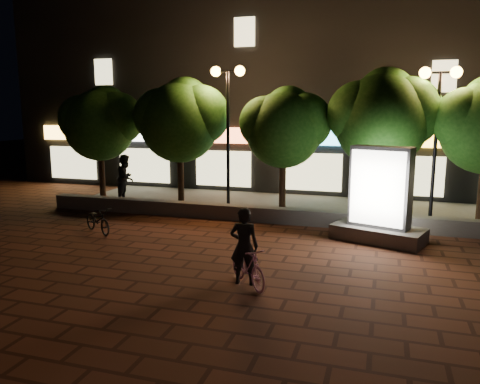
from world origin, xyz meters
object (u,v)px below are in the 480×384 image
at_px(tree_mid, 285,125).
at_px(street_lamp_left, 228,101).
at_px(scooter_pink, 248,266).
at_px(street_lamp_right, 438,105).
at_px(pedestrian, 126,178).
at_px(ad_kiosk, 380,203).
at_px(scooter_parked, 98,220).
at_px(tree_left, 181,117).
at_px(tree_right, 383,115).
at_px(tree_far_left, 101,121).
at_px(rider, 244,246).

bearing_deg(tree_mid, street_lamp_left, -172.69).
distance_m(tree_mid, scooter_pink, 7.76).
distance_m(street_lamp_right, scooter_pink, 8.83).
bearing_deg(pedestrian, ad_kiosk, -114.31).
relative_size(ad_kiosk, scooter_parked, 1.82).
distance_m(tree_left, scooter_pink, 9.13).
xyz_separation_m(tree_right, scooter_pink, (-2.58, -7.21, -3.11)).
xyz_separation_m(tree_far_left, scooter_pink, (8.23, -7.21, -2.84)).
xyz_separation_m(tree_left, street_lamp_left, (1.95, -0.26, 0.58)).
xyz_separation_m(street_lamp_left, scooter_parked, (-2.85, -4.09, -3.63)).
xyz_separation_m(tree_mid, scooter_parked, (-4.90, -4.36, -2.81)).
relative_size(tree_mid, street_lamp_right, 0.90).
height_order(tree_left, scooter_parked, tree_left).
bearing_deg(street_lamp_left, pedestrian, 176.25).
relative_size(tree_right, scooter_pink, 3.36).
height_order(tree_left, rider, tree_left).
relative_size(tree_right, street_lamp_left, 0.98).
bearing_deg(tree_mid, tree_left, 180.00).
height_order(tree_right, ad_kiosk, tree_right).
distance_m(tree_far_left, street_lamp_right, 12.47).
height_order(tree_far_left, pedestrian, tree_far_left).
bearing_deg(tree_right, tree_far_left, -180.00).
xyz_separation_m(tree_far_left, ad_kiosk, (10.85, -2.74, -2.19)).
relative_size(street_lamp_left, rider, 3.05).
height_order(tree_right, rider, tree_right).
distance_m(street_lamp_left, street_lamp_right, 7.00).
distance_m(scooter_pink, scooter_parked, 6.32).
bearing_deg(scooter_pink, scooter_parked, 110.30).
relative_size(rider, pedestrian, 0.90).
xyz_separation_m(tree_right, scooter_parked, (-8.21, -4.36, -3.16)).
bearing_deg(tree_mid, tree_right, 0.00).
bearing_deg(tree_right, pedestrian, 179.83).
distance_m(street_lamp_left, rider, 8.01).
bearing_deg(street_lamp_left, tree_left, 172.30).
bearing_deg(scooter_parked, pedestrian, 51.27).
xyz_separation_m(tree_right, rider, (-2.69, -7.12, -2.72)).
xyz_separation_m(ad_kiosk, scooter_pink, (-2.62, -4.48, -0.65)).
xyz_separation_m(tree_left, tree_mid, (4.00, -0.00, -0.23)).
bearing_deg(scooter_pink, pedestrian, 92.19).
xyz_separation_m(scooter_pink, scooter_parked, (-5.63, 2.86, -0.05)).
relative_size(tree_left, street_lamp_left, 0.94).
height_order(tree_mid, scooter_parked, tree_mid).
bearing_deg(tree_far_left, scooter_parked, -59.22).
relative_size(street_lamp_right, scooter_pink, 3.30).
distance_m(street_lamp_right, rider, 8.66).
bearing_deg(tree_right, street_lamp_right, -9.10).
height_order(tree_far_left, scooter_pink, tree_far_left).
bearing_deg(tree_right, ad_kiosk, -89.02).
height_order(street_lamp_right, rider, street_lamp_right).
distance_m(tree_right, street_lamp_right, 1.70).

